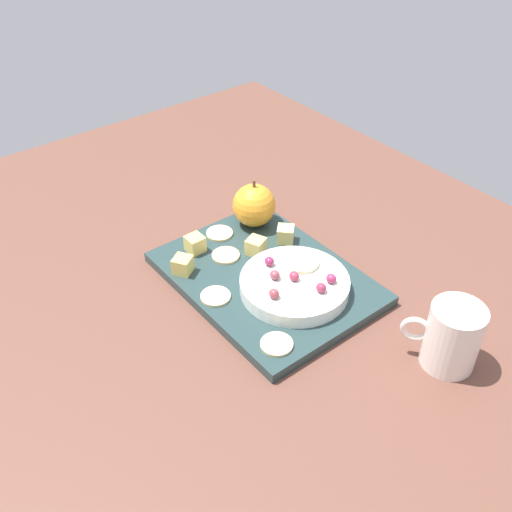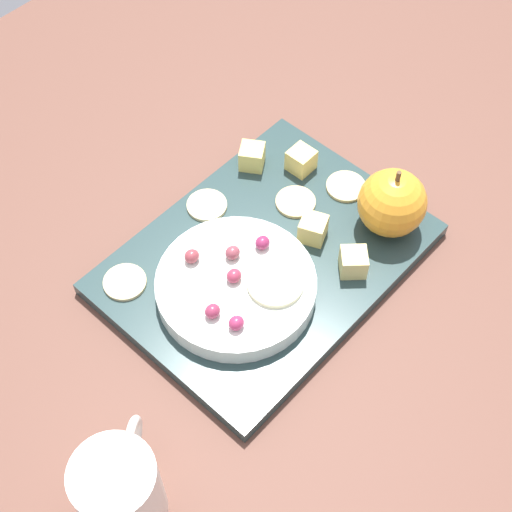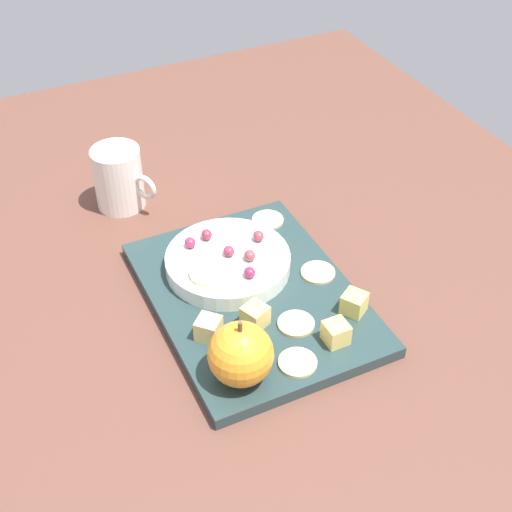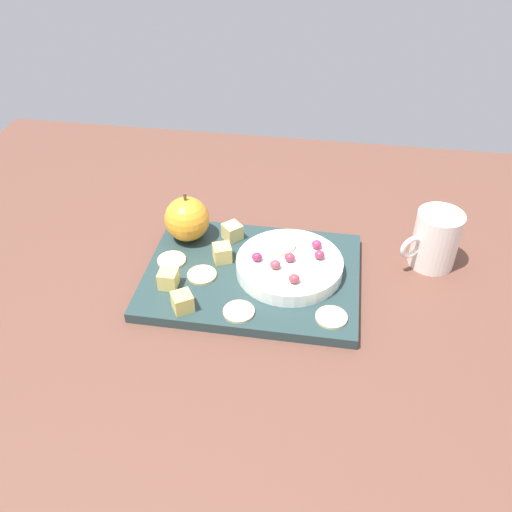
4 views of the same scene
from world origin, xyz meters
TOP-DOWN VIEW (x-y plane):
  - table at (0.00, 0.00)cm, footprint 136.45×105.29cm
  - platter at (1.98, -2.86)cm, footprint 32.88×24.39cm
  - serving_dish at (-3.65, -3.82)cm, footprint 16.43×16.43cm
  - apple_whole at (13.97, -9.99)cm, footprint 7.40×7.40cm
  - apple_stem at (13.97, -9.99)cm, footprint 0.50×0.50cm
  - cheese_cube_0 at (6.65, -10.86)cm, footprint 3.84×3.84cm
  - cheese_cube_1 at (13.78, 2.36)cm, footprint 2.74×2.74cm
  - cheese_cube_2 at (7.14, -4.98)cm, footprint 3.55×3.55cm
  - cheese_cube_3 at (10.40, 6.90)cm, footprint 3.75×3.75cm
  - cracker_0 at (9.44, -0.60)cm, footprint 4.52×4.52cm
  - cracker_1 at (2.39, 6.39)cm, footprint 4.52×4.52cm
  - cracker_2 at (15.02, -3.35)cm, footprint 4.52×4.52cm
  - cracker_3 at (-10.65, 5.48)cm, footprint 4.52×4.52cm
  - grape_0 at (-4.85, 1.20)cm, footprint 1.61×1.45cm
  - grape_1 at (-7.48, -7.52)cm, footprint 1.61×1.45cm
  - grape_2 at (1.28, -2.97)cm, footprint 1.61×1.45cm
  - grape_3 at (-3.69, -3.62)cm, footprint 1.61×1.45cm
  - grape_4 at (-8.09, -4.93)cm, footprint 1.61×1.45cm
  - grape_5 at (-1.72, -1.56)cm, footprint 1.61×1.45cm
  - apple_slice_0 at (-1.33, -7.07)cm, footprint 5.73×5.73cm
  - cup at (-25.84, -11.52)cm, footprint 9.43×7.77cm

SIDE VIEW (x-z plane):
  - table at x=0.00cm, z-range 0.00..4.96cm
  - platter at x=1.98cm, z-range 4.96..6.62cm
  - cracker_0 at x=9.44cm, z-range 6.62..7.02cm
  - cracker_1 at x=2.39cm, z-range 6.62..7.02cm
  - cracker_2 at x=15.02cm, z-range 6.62..7.02cm
  - cracker_3 at x=-10.65cm, z-range 6.62..7.02cm
  - serving_dish at x=-3.65cm, z-range 6.62..8.82cm
  - cheese_cube_0 at x=6.65cm, z-range 6.62..9.34cm
  - cheese_cube_1 at x=13.78cm, z-range 6.62..9.34cm
  - cheese_cube_2 at x=7.14cm, z-range 6.62..9.34cm
  - cheese_cube_3 at x=10.40cm, z-range 6.62..9.34cm
  - apple_slice_0 at x=-1.33cm, z-range 8.82..9.42cm
  - grape_3 at x=-3.69cm, z-range 8.82..10.20cm
  - grape_2 at x=1.28cm, z-range 8.82..10.21cm
  - grape_1 at x=-7.48cm, z-range 8.82..10.23cm
  - grape_5 at x=-1.72cm, z-range 8.82..10.23cm
  - grape_0 at x=-4.85cm, z-range 8.82..10.24cm
  - grape_4 at x=-8.09cm, z-range 8.82..10.26cm
  - cup at x=-25.84cm, z-range 4.96..14.44cm
  - apple_whole at x=13.97cm, z-range 6.62..14.02cm
  - apple_stem at x=13.97cm, z-range 14.02..15.22cm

